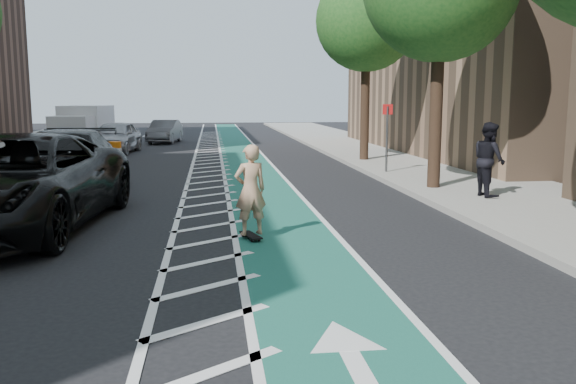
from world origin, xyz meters
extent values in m
plane|color=black|center=(0.00, 0.00, 0.00)|extent=(120.00, 120.00, 0.00)
cube|color=#175246|center=(3.00, 10.00, 0.01)|extent=(2.00, 90.00, 0.01)
cube|color=silver|center=(1.50, 10.00, 0.01)|extent=(1.40, 90.00, 0.01)
cube|color=gray|center=(9.50, 10.00, 0.07)|extent=(5.00, 90.00, 0.15)
cube|color=gray|center=(7.05, 10.00, 0.08)|extent=(0.12, 90.00, 0.16)
cylinder|color=#382619|center=(7.90, 8.00, 2.20)|extent=(0.36, 0.36, 4.40)
cylinder|color=#382619|center=(7.90, 16.00, 2.20)|extent=(0.36, 0.36, 4.40)
sphere|color=#194B1A|center=(7.90, 16.00, 5.80)|extent=(4.20, 4.20, 4.20)
cylinder|color=#4C4C4C|center=(7.60, 12.00, 1.20)|extent=(0.08, 0.08, 2.40)
cube|color=red|center=(7.60, 12.00, 2.30)|extent=(0.35, 0.02, 0.35)
cube|color=black|center=(2.30, 2.94, 0.08)|extent=(0.41, 0.76, 0.03)
cylinder|color=black|center=(2.16, 3.15, 0.03)|extent=(0.04, 0.06, 0.06)
cylinder|color=black|center=(2.30, 3.19, 0.03)|extent=(0.04, 0.06, 0.06)
cylinder|color=black|center=(2.30, 2.68, 0.03)|extent=(0.04, 0.06, 0.06)
cylinder|color=black|center=(2.44, 2.72, 0.03)|extent=(0.04, 0.06, 0.06)
imported|color=tan|center=(2.30, 2.94, 0.96)|extent=(0.72, 0.58, 1.72)
imported|color=black|center=(-2.40, 4.36, 0.98)|extent=(3.97, 7.36, 1.96)
imported|color=black|center=(-2.40, 8.54, 0.91)|extent=(2.75, 6.34, 1.82)
imported|color=#9E9FA4|center=(-3.11, 22.41, 0.80)|extent=(2.33, 4.83, 1.59)
imported|color=#5E5E63|center=(-1.23, 29.16, 0.69)|extent=(2.00, 4.33, 1.37)
imported|color=black|center=(8.70, 6.46, 1.11)|extent=(0.76, 0.96, 1.93)
cube|color=white|center=(-6.06, 30.63, 1.11)|extent=(2.88, 3.85, 2.23)
cube|color=white|center=(-6.40, 27.98, 0.83)|extent=(2.44, 2.05, 1.67)
cylinder|color=black|center=(-7.45, 27.67, 0.39)|extent=(0.38, 0.81, 0.78)
cylinder|color=black|center=(-5.46, 27.41, 0.39)|extent=(0.38, 0.81, 0.78)
cylinder|color=black|center=(-6.94, 31.64, 0.39)|extent=(0.38, 0.81, 0.78)
cylinder|color=black|center=(-4.95, 31.38, 0.39)|extent=(0.38, 0.81, 0.78)
cylinder|color=#FF640D|center=(-3.80, 7.78, 0.50)|extent=(0.58, 0.58, 1.01)
cylinder|color=silver|center=(-3.80, 7.78, 0.34)|extent=(0.59, 0.59, 0.13)
cylinder|color=silver|center=(-3.80, 7.78, 0.65)|extent=(0.59, 0.59, 0.13)
cylinder|color=black|center=(-3.80, 7.78, 0.02)|extent=(0.74, 0.74, 0.04)
cylinder|color=#EE4D0C|center=(-2.16, 10.85, 0.51)|extent=(0.59, 0.59, 1.03)
cylinder|color=silver|center=(-2.16, 10.85, 0.34)|extent=(0.60, 0.60, 0.14)
cylinder|color=silver|center=(-2.16, 10.85, 0.66)|extent=(0.60, 0.60, 0.14)
cylinder|color=black|center=(-2.16, 10.85, 0.02)|extent=(0.75, 0.75, 0.05)
cylinder|color=orange|center=(-2.40, 17.44, 0.45)|extent=(0.52, 0.52, 0.90)
cylinder|color=silver|center=(-2.40, 17.44, 0.30)|extent=(0.53, 0.53, 0.12)
cylinder|color=silver|center=(-2.40, 17.44, 0.58)|extent=(0.53, 0.53, 0.12)
cylinder|color=black|center=(-2.40, 17.44, 0.02)|extent=(0.66, 0.66, 0.04)
camera|label=1|loc=(1.59, -8.46, 2.68)|focal=38.00mm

